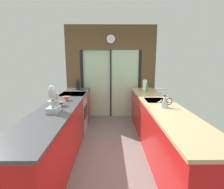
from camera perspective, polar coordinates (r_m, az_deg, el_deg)
The scene contains 13 objects.
ground_plane at distance 3.87m, azimuth -0.26°, elevation -15.25°, with size 5.04×7.60×0.02m, color slate.
back_wall_unit at distance 5.27m, azimuth -0.39°, elevation 9.07°, with size 2.64×0.12×2.70m.
left_counter_run at distance 3.36m, azimuth -16.21°, elevation -11.00°, with size 0.62×3.80×0.92m.
right_counter_run at distance 3.53m, azimuth 14.95°, elevation -9.92°, with size 0.62×3.80×0.92m.
sink_faucet at distance 3.64m, azimuth 16.59°, elevation 0.71°, with size 0.19×0.02×0.24m.
oven_range at distance 4.39m, azimuth -12.31°, elevation -5.72°, with size 0.60×0.60×0.92m.
mixing_bowl_near at distance 3.19m, azimuth -16.45°, elevation -2.85°, with size 0.20×0.20×0.08m.
mixing_bowl_far at distance 3.60m, azimuth -14.58°, elevation -1.18°, with size 0.16×0.16×0.08m.
knife_block at distance 4.85m, azimuth -10.95°, elevation 2.85°, with size 0.08×0.14×0.29m.
stand_mixer at distance 2.83m, azimuth -18.54°, elevation -2.24°, with size 0.17×0.27×0.42m.
kettle at distance 3.08m, azimuth 16.66°, elevation -2.35°, with size 0.25×0.16×0.21m.
soap_bottle at distance 4.44m, azimuth 11.24°, elevation 1.93°, with size 0.06×0.06×0.23m.
paper_towel_roll at distance 4.70m, azimuth 10.59°, elevation 2.96°, with size 0.13×0.13×0.31m.
Camera 1 is at (-0.02, -2.87, 1.70)m, focal length 28.19 mm.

